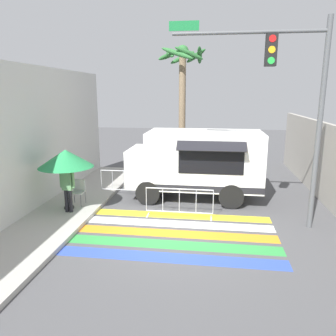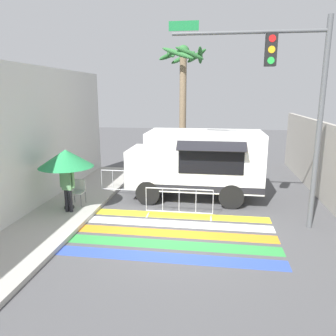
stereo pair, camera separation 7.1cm
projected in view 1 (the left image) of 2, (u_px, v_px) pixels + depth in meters
The scene contains 13 objects.
ground_plane at pixel (172, 233), 10.11m from camera, with size 60.00×60.00×0.00m, color #4C4C4F.
sidewalk_left at pixel (18, 222), 10.78m from camera, with size 4.40×16.00×0.14m.
building_left_facade at pixel (7, 146), 10.23m from camera, with size 0.25×16.00×5.18m.
concrete_wall_right at pixel (334, 169), 11.92m from camera, with size 0.20×16.00×3.07m.
crosswalk_painted at pixel (172, 233), 10.07m from camera, with size 6.40×3.60×0.01m.
food_truck at pixel (194, 161), 13.13m from camera, with size 5.25×2.76×2.75m.
traffic_signal_pole at pixel (291, 89), 9.70m from camera, with size 4.65×0.29×6.37m.
patio_umbrella at pixel (66, 159), 11.45m from camera, with size 1.92×1.92×2.16m.
folding_chair at pixel (78, 190), 12.21m from camera, with size 0.46×0.46×0.92m.
vendor_person at pixel (67, 185), 11.29m from camera, with size 0.53×0.23×1.72m.
barricade_front at pixel (179, 203), 11.28m from camera, with size 2.34×0.44×1.04m.
barricade_side at pixel (124, 183), 13.87m from camera, with size 2.00×0.44×1.04m.
palm_tree at pixel (183, 84), 16.62m from camera, with size 2.51×2.39×6.54m.
Camera 1 is at (1.17, -9.33, 4.23)m, focal length 35.00 mm.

